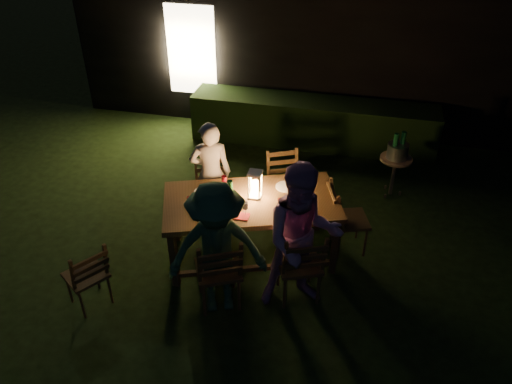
% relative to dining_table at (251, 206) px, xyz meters
% --- Properties ---
extents(garden_envelope, '(40.00, 40.00, 3.20)m').
position_rel_dining_table_xyz_m(garden_envelope, '(0.81, 5.58, 0.80)').
color(garden_envelope, black).
rests_on(garden_envelope, ground).
extents(dining_table, '(2.29, 1.67, 0.86)m').
position_rel_dining_table_xyz_m(dining_table, '(0.00, 0.00, 0.00)').
color(dining_table, '#4A3318').
rests_on(dining_table, ground).
extents(chair_near_left, '(0.65, 0.66, 1.06)m').
position_rel_dining_table_xyz_m(chair_near_left, '(-0.16, -0.88, -0.45)').
color(chair_near_left, '#4A3318').
rests_on(chair_near_left, ground).
extents(chair_near_right, '(0.62, 0.64, 1.05)m').
position_rel_dining_table_xyz_m(chair_near_right, '(0.69, -0.57, -0.46)').
color(chair_near_right, '#4A3318').
rests_on(chair_near_right, ground).
extents(chair_far_left, '(0.55, 0.57, 0.94)m').
position_rel_dining_table_xyz_m(chair_far_left, '(-0.69, 0.57, -0.49)').
color(chair_far_left, '#4A3318').
rests_on(chair_far_left, ground).
extents(chair_far_right, '(0.60, 0.62, 0.99)m').
position_rel_dining_table_xyz_m(chair_far_right, '(0.25, 0.91, -0.48)').
color(chair_far_right, '#4A3318').
rests_on(chair_far_right, ground).
extents(chair_end, '(0.59, 0.57, 1.00)m').
position_rel_dining_table_xyz_m(chair_end, '(1.16, 0.42, -0.47)').
color(chair_end, '#4A3318').
rests_on(chair_end, ground).
extents(chair_spare, '(0.60, 0.59, 0.92)m').
position_rel_dining_table_xyz_m(chair_spare, '(-1.57, -1.22, -0.50)').
color(chair_spare, '#4A3318').
rests_on(chair_spare, ground).
extents(person_house_side, '(0.64, 0.52, 1.50)m').
position_rel_dining_table_xyz_m(person_house_side, '(-0.70, 0.62, -0.03)').
color(person_house_side, white).
rests_on(person_house_side, ground).
extents(person_opp_right, '(1.04, 0.93, 1.78)m').
position_rel_dining_table_xyz_m(person_opp_right, '(0.70, -0.62, 0.11)').
color(person_opp_right, '#B079A9').
rests_on(person_opp_right, ground).
extents(person_opp_left, '(1.19, 0.92, 1.62)m').
position_rel_dining_table_xyz_m(person_opp_left, '(-0.14, -0.92, 0.04)').
color(person_opp_left, '#2B5739').
rests_on(person_opp_left, ground).
extents(lantern, '(0.16, 0.16, 0.35)m').
position_rel_dining_table_xyz_m(lantern, '(0.03, 0.06, 0.24)').
color(lantern, white).
rests_on(lantern, dining_table).
extents(plate_far_left, '(0.25, 0.25, 0.01)m').
position_rel_dining_table_xyz_m(plate_far_left, '(-0.59, 0.02, 0.09)').
color(plate_far_left, white).
rests_on(plate_far_left, dining_table).
extents(plate_near_left, '(0.25, 0.25, 0.01)m').
position_rel_dining_table_xyz_m(plate_near_left, '(-0.44, -0.39, 0.09)').
color(plate_near_left, white).
rests_on(plate_near_left, dining_table).
extents(plate_far_right, '(0.25, 0.25, 0.01)m').
position_rel_dining_table_xyz_m(plate_far_right, '(0.35, 0.36, 0.09)').
color(plate_far_right, white).
rests_on(plate_far_right, dining_table).
extents(plate_near_right, '(0.25, 0.25, 0.01)m').
position_rel_dining_table_xyz_m(plate_near_right, '(0.50, -0.05, 0.09)').
color(plate_near_right, white).
rests_on(plate_near_right, dining_table).
extents(wineglass_a, '(0.06, 0.06, 0.18)m').
position_rel_dining_table_xyz_m(wineglass_a, '(-0.38, 0.16, 0.17)').
color(wineglass_a, '#59070F').
rests_on(wineglass_a, dining_table).
extents(wineglass_b, '(0.06, 0.06, 0.18)m').
position_rel_dining_table_xyz_m(wineglass_b, '(-0.64, -0.36, 0.17)').
color(wineglass_b, '#59070F').
rests_on(wineglass_b, dining_table).
extents(wineglass_c, '(0.06, 0.06, 0.18)m').
position_rel_dining_table_xyz_m(wineglass_c, '(0.38, -0.16, 0.17)').
color(wineglass_c, '#59070F').
rests_on(wineglass_c, dining_table).
extents(wineglass_d, '(0.06, 0.06, 0.18)m').
position_rel_dining_table_xyz_m(wineglass_d, '(0.52, 0.38, 0.17)').
color(wineglass_d, '#59070F').
rests_on(wineglass_d, dining_table).
extents(wineglass_e, '(0.06, 0.06, 0.18)m').
position_rel_dining_table_xyz_m(wineglass_e, '(0.01, -0.32, 0.17)').
color(wineglass_e, silver).
rests_on(wineglass_e, dining_table).
extents(bottle_table, '(0.07, 0.07, 0.28)m').
position_rel_dining_table_xyz_m(bottle_table, '(-0.24, -0.09, 0.23)').
color(bottle_table, '#0F471E').
rests_on(bottle_table, dining_table).
extents(napkin_left, '(0.18, 0.14, 0.01)m').
position_rel_dining_table_xyz_m(napkin_left, '(-0.03, -0.35, 0.09)').
color(napkin_left, red).
rests_on(napkin_left, dining_table).
extents(napkin_right, '(0.18, 0.14, 0.01)m').
position_rel_dining_table_xyz_m(napkin_right, '(0.62, -0.09, 0.09)').
color(napkin_right, red).
rests_on(napkin_right, dining_table).
extents(phone, '(0.14, 0.07, 0.01)m').
position_rel_dining_table_xyz_m(phone, '(-0.48, -0.49, 0.09)').
color(phone, black).
rests_on(phone, dining_table).
extents(side_table, '(0.46, 0.46, 0.63)m').
position_rel_dining_table_xyz_m(side_table, '(1.71, 1.84, -0.22)').
color(side_table, olive).
rests_on(side_table, ground).
extents(ice_bucket, '(0.30, 0.30, 0.22)m').
position_rel_dining_table_xyz_m(ice_bucket, '(1.71, 1.84, -0.04)').
color(ice_bucket, '#A5A8AD').
rests_on(ice_bucket, side_table).
extents(bottle_bucket_a, '(0.07, 0.07, 0.32)m').
position_rel_dining_table_xyz_m(bottle_bucket_a, '(1.66, 1.80, 0.01)').
color(bottle_bucket_a, '#0F471E').
rests_on(bottle_bucket_a, side_table).
extents(bottle_bucket_b, '(0.07, 0.07, 0.32)m').
position_rel_dining_table_xyz_m(bottle_bucket_b, '(1.76, 1.88, 0.01)').
color(bottle_bucket_b, '#0F471E').
rests_on(bottle_bucket_b, side_table).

